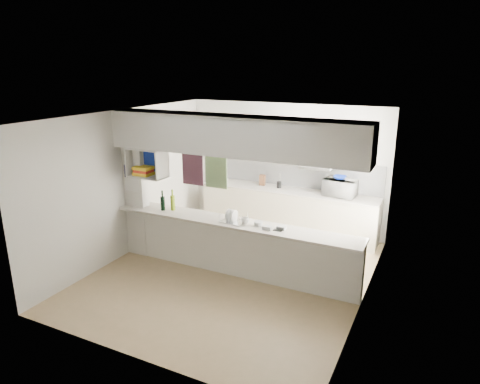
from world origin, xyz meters
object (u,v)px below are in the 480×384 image
Objects in this scene: microwave at (340,188)px; wine_bottles at (168,203)px; bowl at (340,178)px; dish_rack at (233,217)px.

microwave is 3.25m from wine_bottles.
bowl reaches higher than dish_rack.
dish_rack is (-1.17, -2.13, -0.28)m from bowl.
wine_bottles is (-2.47, -2.11, -0.03)m from microwave.
microwave is 2.45m from dish_rack.
wine_bottles is at bearing 47.81° from microwave.
microwave reaches higher than dish_rack.
dish_rack is 1.14× the size of wine_bottles.
wine_bottles reaches higher than microwave.
wine_bottles is (-2.44, -2.11, -0.23)m from bowl.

